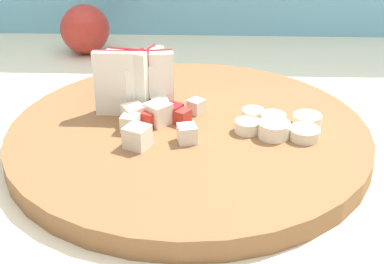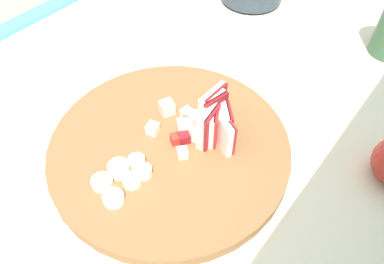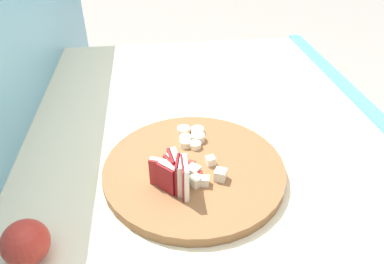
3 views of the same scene
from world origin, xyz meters
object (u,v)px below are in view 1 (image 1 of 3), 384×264
at_px(cutting_board, 192,135).
at_px(apple_dice_pile, 156,119).
at_px(whole_apple, 85,29).
at_px(banana_slice_rows, 278,125).
at_px(apple_wedge_fan, 138,81).

relative_size(cutting_board, apple_dice_pile, 3.62).
bearing_deg(whole_apple, apple_dice_pile, -64.83).
bearing_deg(banana_slice_rows, apple_wedge_fan, 161.35).
height_order(apple_dice_pile, whole_apple, whole_apple).
height_order(banana_slice_rows, whole_apple, whole_apple).
bearing_deg(apple_wedge_fan, cutting_board, -35.34).
xyz_separation_m(apple_wedge_fan, banana_slice_rows, (0.14, -0.05, -0.02)).
bearing_deg(apple_wedge_fan, whole_apple, 114.97).
xyz_separation_m(banana_slice_rows, whole_apple, (-0.25, 0.28, 0.01)).
bearing_deg(banana_slice_rows, cutting_board, 175.48).
xyz_separation_m(cutting_board, banana_slice_rows, (0.08, -0.01, 0.02)).
distance_m(banana_slice_rows, whole_apple, 0.38).
relative_size(apple_wedge_fan, banana_slice_rows, 0.92).
relative_size(cutting_board, whole_apple, 5.02).
xyz_separation_m(apple_dice_pile, whole_apple, (-0.13, 0.28, 0.01)).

